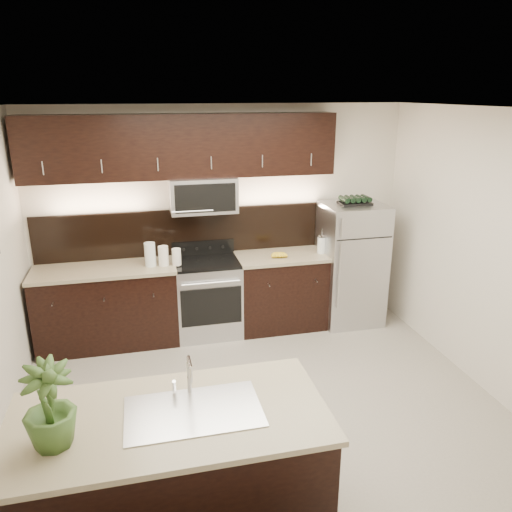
# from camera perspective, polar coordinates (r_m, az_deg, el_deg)

# --- Properties ---
(ground) EXTENTS (4.50, 4.50, 0.00)m
(ground) POSITION_cam_1_polar(r_m,az_deg,el_deg) (4.87, 0.61, -17.18)
(ground) COLOR gray
(ground) RESTS_ON ground
(room_walls) EXTENTS (4.52, 4.02, 2.71)m
(room_walls) POSITION_cam_1_polar(r_m,az_deg,el_deg) (4.07, -0.70, 2.11)
(room_walls) COLOR beige
(room_walls) RESTS_ON ground
(counter_run) EXTENTS (3.51, 0.65, 0.94)m
(counter_run) POSITION_cam_1_polar(r_m,az_deg,el_deg) (6.04, -7.48, -4.85)
(counter_run) COLOR black
(counter_run) RESTS_ON ground
(upper_fixtures) EXTENTS (3.49, 0.40, 1.66)m
(upper_fixtures) POSITION_cam_1_polar(r_m,az_deg,el_deg) (5.75, -8.07, 11.24)
(upper_fixtures) COLOR black
(upper_fixtures) RESTS_ON counter_run
(island) EXTENTS (1.96, 0.96, 0.94)m
(island) POSITION_cam_1_polar(r_m,az_deg,el_deg) (3.55, -9.45, -23.65)
(island) COLOR black
(island) RESTS_ON ground
(sink_faucet) EXTENTS (0.84, 0.50, 0.28)m
(sink_faucet) POSITION_cam_1_polar(r_m,az_deg,el_deg) (3.26, -7.18, -16.93)
(sink_faucet) COLOR silver
(sink_faucet) RESTS_ON island
(refrigerator) EXTENTS (0.74, 0.67, 1.53)m
(refrigerator) POSITION_cam_1_polar(r_m,az_deg,el_deg) (6.38, 10.79, -0.91)
(refrigerator) COLOR #B2B2B7
(refrigerator) RESTS_ON ground
(wine_rack) EXTENTS (0.38, 0.23, 0.09)m
(wine_rack) POSITION_cam_1_polar(r_m,az_deg,el_deg) (6.16, 11.24, 6.20)
(wine_rack) COLOR black
(wine_rack) RESTS_ON refrigerator
(plant) EXTENTS (0.37, 0.37, 0.51)m
(plant) POSITION_cam_1_polar(r_m,az_deg,el_deg) (3.07, -22.60, -15.49)
(plant) COLOR #335120
(plant) RESTS_ON island
(canisters) EXTENTS (0.41, 0.15, 0.27)m
(canisters) POSITION_cam_1_polar(r_m,az_deg,el_deg) (5.76, -10.90, 0.06)
(canisters) COLOR silver
(canisters) RESTS_ON counter_run
(french_press) EXTENTS (0.11, 0.11, 0.30)m
(french_press) POSITION_cam_1_polar(r_m,az_deg,el_deg) (6.15, 7.50, 1.36)
(french_press) COLOR silver
(french_press) RESTS_ON counter_run
(bananas) EXTENTS (0.22, 0.19, 0.06)m
(bananas) POSITION_cam_1_polar(r_m,az_deg,el_deg) (5.96, 2.11, 0.15)
(bananas) COLOR gold
(bananas) RESTS_ON counter_run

